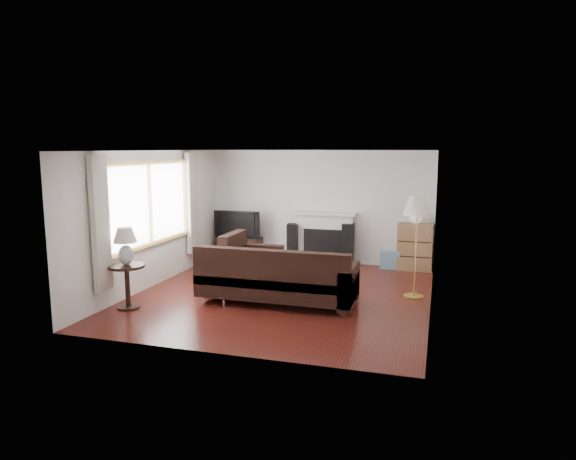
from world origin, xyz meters
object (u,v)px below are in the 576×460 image
(bookshelf, at_px, (415,247))
(sectional_sofa, at_px, (277,276))
(side_table, at_px, (127,287))
(coffee_table, at_px, (294,269))
(floor_lamp, at_px, (415,248))
(tv_stand, at_px, (239,248))

(bookshelf, bearing_deg, sectional_sofa, -124.21)
(sectional_sofa, distance_m, side_table, 2.41)
(coffee_table, height_order, floor_lamp, floor_lamp)
(bookshelf, bearing_deg, side_table, -136.83)
(sectional_sofa, height_order, coffee_table, sectional_sofa)
(side_table, bearing_deg, bookshelf, 43.17)
(tv_stand, bearing_deg, coffee_table, -39.22)
(floor_lamp, bearing_deg, bookshelf, 92.75)
(tv_stand, relative_size, floor_lamp, 0.58)
(tv_stand, height_order, coffee_table, tv_stand)
(tv_stand, relative_size, coffee_table, 1.00)
(bookshelf, bearing_deg, tv_stand, -179.44)
(tv_stand, xyz_separation_m, coffee_table, (1.71, -1.39, -0.06))
(sectional_sofa, bearing_deg, coffee_table, 96.35)
(tv_stand, relative_size, side_table, 1.42)
(coffee_table, bearing_deg, side_table, -152.08)
(sectional_sofa, distance_m, floor_lamp, 2.39)
(side_table, bearing_deg, sectional_sofa, 23.78)
(bookshelf, height_order, sectional_sofa, bookshelf)
(coffee_table, xyz_separation_m, floor_lamp, (2.33, -0.64, 0.68))
(floor_lamp, bearing_deg, sectional_sofa, -156.22)
(bookshelf, bearing_deg, coffee_table, -147.36)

